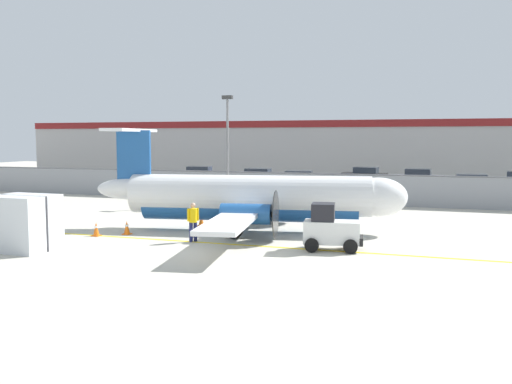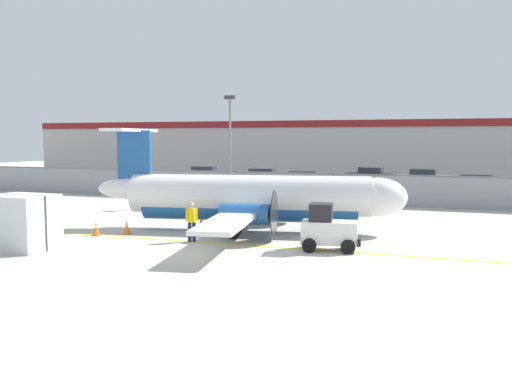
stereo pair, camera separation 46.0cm
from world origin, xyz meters
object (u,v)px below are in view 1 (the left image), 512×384
Objects in this scene: traffic_cone_far_right at (96,229)px; parked_car_2 at (300,180)px; baggage_tug at (331,229)px; traffic_cone_far_left at (348,241)px; cargo_container at (23,223)px; commuter_airplane at (255,198)px; parked_car_0 at (198,174)px; parked_car_5 at (469,184)px; traffic_cone_near_right at (127,228)px; parked_car_4 at (419,178)px; ground_crew_worker at (193,220)px; parked_car_3 at (365,175)px; traffic_cone_near_left at (201,220)px; apron_light_pole at (228,141)px; parked_car_1 at (257,177)px.

traffic_cone_far_right is 0.15× the size of parked_car_2.
traffic_cone_far_left is at bearing 29.21° from baggage_tug.
cargo_container is at bearing -102.82° from traffic_cone_far_right.
commuter_airplane is 3.65× the size of parked_car_2.
traffic_cone_far_left is 25.54m from parked_car_2.
parked_car_0 is (-19.70, 28.38, 0.58)m from traffic_cone_far_left.
parked_car_5 is (16.65, 24.88, 0.58)m from traffic_cone_far_right.
traffic_cone_near_right is at bearing -161.99° from commuter_airplane.
traffic_cone_far_left is at bearing -89.43° from parked_car_4.
ground_crew_worker is at bearing -93.94° from parked_car_2.
ground_crew_worker is 0.69× the size of cargo_container.
parked_car_4 is (5.13, -1.59, 0.00)m from parked_car_3.
commuter_airplane is at bearing -11.28° from traffic_cone_near_left.
traffic_cone_far_right is (-3.30, -4.30, 0.00)m from traffic_cone_near_left.
apron_light_pole is (-2.00, -11.53, 3.41)m from parked_car_2.
traffic_cone_far_left is 1.00× the size of traffic_cone_far_right.
apron_light_pole reaches higher than traffic_cone_far_right.
parked_car_5 is (24.93, -4.24, 0.00)m from parked_car_0.
baggage_tug is 12.29m from cargo_container.
parked_car_0 reaches higher than traffic_cone_far_right.
traffic_cone_far_left is (6.62, 0.59, -0.64)m from ground_crew_worker.
ground_crew_worker is 33.00m from parked_car_3.
parked_car_3 is at bearing -45.20° from parked_car_5.
parked_car_4 is at bearing 69.42° from traffic_cone_near_right.
commuter_airplane is at bearing 29.83° from traffic_cone_far_right.
apron_light_pole reaches higher than parked_car_4.
parked_car_1 and parked_car_4 have the same top height.
parked_car_3 is 20.94m from apron_light_pole.
traffic_cone_far_left is 24.70m from parked_car_5.
commuter_airplane is at bearing -61.48° from apron_light_pole.
traffic_cone_near_left is at bearing -106.12° from parked_car_4.
traffic_cone_far_left is at bearing 101.28° from parked_car_3.
cargo_container is 17.48m from apron_light_pole.
parked_car_2 is 13.50m from parked_car_5.
parked_car_4 and parked_car_5 have the same top height.
parked_car_2 is (-8.28, 24.16, 0.58)m from traffic_cone_far_left.
parked_car_4 is at bearing 87.85° from traffic_cone_far_left.
commuter_airplane is 3.93m from ground_crew_worker.
baggage_tug is 0.58× the size of parked_car_1.
ground_crew_worker is at bearing -74.51° from apron_light_pole.
parked_car_1 is 1.00× the size of parked_car_5.
traffic_cone_far_left is (12.26, 4.45, -0.79)m from cargo_container.
apron_light_pole reaches higher than baggage_tug.
commuter_airplane is at bearing -71.68° from ground_crew_worker.
parked_car_3 is 5.37m from parked_car_4.
cargo_container is 33.66m from parked_car_0.
baggage_tug is at bearing -90.55° from parked_car_4.
apron_light_pole is (2.73, -14.01, 3.41)m from parked_car_1.
traffic_cone_near_right is 24.14m from parked_car_2.
commuter_airplane is 25.06× the size of traffic_cone_near_right.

